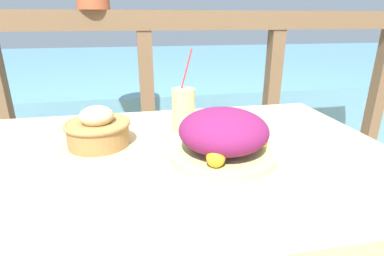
% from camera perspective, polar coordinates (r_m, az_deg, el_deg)
% --- Properties ---
extents(patio_table, '(1.22, 0.77, 0.76)m').
position_cam_1_polar(patio_table, '(0.82, -5.45, -11.46)').
color(patio_table, tan).
rests_on(patio_table, ground_plane).
extents(railing_fence, '(2.80, 0.08, 1.12)m').
position_cam_1_polar(railing_fence, '(1.54, -8.62, 7.89)').
color(railing_fence, brown).
rests_on(railing_fence, ground_plane).
extents(sea_backdrop, '(12.00, 4.00, 0.58)m').
position_cam_1_polar(sea_backdrop, '(4.09, -9.97, 8.59)').
color(sea_backdrop, '#568EA8').
rests_on(sea_backdrop, ground_plane).
extents(salad_plate, '(0.29, 0.29, 0.14)m').
position_cam_1_polar(salad_plate, '(0.70, 5.93, -2.64)').
color(salad_plate, silver).
rests_on(salad_plate, patio_table).
extents(drink_glass, '(0.07, 0.07, 0.24)m').
position_cam_1_polar(drink_glass, '(0.92, -1.63, 3.56)').
color(drink_glass, '#DBCC7F').
rests_on(drink_glass, patio_table).
extents(bread_basket, '(0.18, 0.18, 0.11)m').
position_cam_1_polar(bread_basket, '(0.85, -17.47, -0.23)').
color(bread_basket, olive).
rests_on(bread_basket, patio_table).
extents(fork, '(0.05, 0.18, 0.00)m').
position_cam_1_polar(fork, '(0.79, 21.13, -5.64)').
color(fork, silver).
rests_on(fork, patio_table).
extents(knife, '(0.04, 0.18, 0.00)m').
position_cam_1_polar(knife, '(0.83, 23.37, -4.61)').
color(knife, silver).
rests_on(knife, patio_table).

